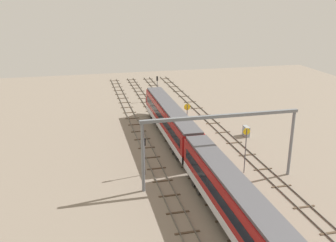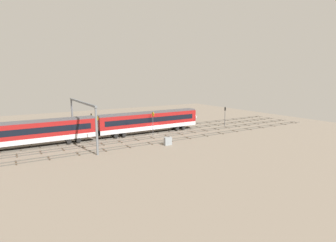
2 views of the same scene
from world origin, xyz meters
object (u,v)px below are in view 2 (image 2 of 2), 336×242
object	(u,v)px
speed_sign_mid_trackside	(153,120)
signal_light_trackside_approach	(91,121)
overhead_gantry	(82,112)
signal_light_trackside_departure	(225,114)
relay_cabinet	(168,141)
speed_sign_near_foreground	(98,128)
train	(99,127)

from	to	relation	value
speed_sign_mid_trackside	signal_light_trackside_approach	xyz separation A→B (m)	(-11.07, 8.44, -0.39)
overhead_gantry	signal_light_trackside_departure	xyz separation A→B (m)	(36.39, -0.37, -2.98)
relay_cabinet	signal_light_trackside_approach	bearing A→B (deg)	118.40
signal_light_trackside_approach	signal_light_trackside_departure	size ratio (longest dim) A/B	0.94
relay_cabinet	signal_light_trackside_departure	bearing A→B (deg)	21.39
speed_sign_near_foreground	signal_light_trackside_approach	xyz separation A→B (m)	(2.25, 11.86, -0.56)
speed_sign_near_foreground	relay_cabinet	world-z (taller)	speed_sign_near_foreground
train	signal_light_trackside_approach	xyz separation A→B (m)	(0.23, 5.96, 0.40)
signal_light_trackside_approach	relay_cabinet	distance (m)	19.91
train	signal_light_trackside_departure	xyz separation A→B (m)	(32.70, -2.40, 0.59)
signal_light_trackside_departure	overhead_gantry	bearing A→B (deg)	179.41
signal_light_trackside_departure	relay_cabinet	world-z (taller)	signal_light_trackside_departure
train	speed_sign_near_foreground	size ratio (longest dim) A/B	8.78
overhead_gantry	relay_cabinet	distance (m)	17.20
speed_sign_near_foreground	relay_cabinet	xyz separation A→B (m)	(11.66, -5.54, -2.85)
signal_light_trackside_approach	relay_cabinet	bearing A→B (deg)	-61.60
speed_sign_near_foreground	signal_light_trackside_approach	distance (m)	12.09
speed_sign_mid_trackside	signal_light_trackside_departure	size ratio (longest dim) A/B	1.05
overhead_gantry	signal_light_trackside_approach	bearing A→B (deg)	63.87
speed_sign_near_foreground	signal_light_trackside_departure	size ratio (longest dim) A/B	1.15
signal_light_trackside_departure	relay_cabinet	bearing A→B (deg)	-158.61
signal_light_trackside_approach	overhead_gantry	bearing A→B (deg)	-116.13
speed_sign_mid_trackside	relay_cabinet	world-z (taller)	speed_sign_mid_trackside
signal_light_trackside_approach	signal_light_trackside_departure	xyz separation A→B (m)	(32.47, -8.37, 0.19)
speed_sign_mid_trackside	overhead_gantry	bearing A→B (deg)	178.28
signal_light_trackside_departure	signal_light_trackside_approach	bearing A→B (deg)	165.55
speed_sign_near_foreground	train	bearing A→B (deg)	71.06
train	overhead_gantry	bearing A→B (deg)	-151.21
train	signal_light_trackside_departure	size ratio (longest dim) A/B	10.08
speed_sign_mid_trackside	relay_cabinet	xyz separation A→B (m)	(-1.66, -8.96, -2.68)
speed_sign_near_foreground	relay_cabinet	bearing A→B (deg)	-25.41
overhead_gantry	signal_light_trackside_departure	world-z (taller)	overhead_gantry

